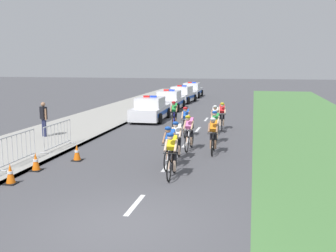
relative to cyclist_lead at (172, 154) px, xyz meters
name	(u,v)px	position (x,y,z in m)	size (l,w,h in m)	color
ground_plane	(119,224)	(-0.43, -3.95, -0.79)	(160.00, 160.00, 0.00)	#4C4C51
sidewalk_slab	(88,123)	(-7.24, 10.05, -0.73)	(4.61, 60.00, 0.12)	#A3A099
kerb_edge	(123,124)	(-5.02, 10.05, -0.72)	(0.16, 60.00, 0.13)	#9E9E99
grass_verge	(319,131)	(6.05, 10.05, -0.78)	(7.00, 60.00, 0.01)	#4C7F42
lane_markings_centre	(186,144)	(-0.43, 5.34, -0.78)	(0.14, 25.60, 0.01)	white
cyclist_lead	(172,154)	(0.00, 0.00, 0.00)	(0.42, 1.72, 1.56)	black
cyclist_second	(170,146)	(-0.31, 1.17, 0.00)	(0.42, 1.72, 1.56)	black
cyclist_third	(177,140)	(-0.28, 2.34, 0.00)	(0.42, 1.72, 1.56)	black
cyclist_fourth	(213,135)	(0.97, 3.68, 0.00)	(0.42, 1.72, 1.56)	black
cyclist_fifth	(189,132)	(-0.10, 4.15, 0.00)	(0.43, 1.72, 1.56)	black
cyclist_sixth	(215,126)	(0.84, 5.88, 0.00)	(0.43, 1.72, 1.56)	black
cyclist_seventh	(186,121)	(-0.74, 7.16, 0.00)	(0.43, 1.72, 1.56)	black
cyclist_eighth	(215,119)	(0.61, 8.20, 0.00)	(0.44, 1.72, 1.56)	black
cyclist_ninth	(222,115)	(0.85, 9.66, 0.00)	(0.44, 1.72, 1.56)	black
cyclist_tenth	(174,114)	(-1.86, 9.78, 0.00)	(0.44, 1.72, 1.56)	black
police_car_nearest	(150,110)	(-3.89, 12.19, -0.11)	(2.07, 4.43, 1.59)	white
police_car_second	(169,101)	(-3.89, 18.03, -0.11)	(2.04, 4.42, 1.59)	white
police_car_third	(182,95)	(-3.89, 23.71, -0.11)	(2.27, 4.53, 1.59)	white
police_car_furthest	(192,91)	(-3.89, 29.66, -0.11)	(2.01, 4.41, 1.59)	silver
crowd_barrier_middle	(17,149)	(-5.65, 0.17, -0.14)	(0.50, 2.32, 1.07)	#B7BABF
crowd_barrier_rear	(58,136)	(-5.45, 2.82, -0.14)	(0.50, 2.32, 1.07)	#B7BABF
traffic_cone_near	(36,162)	(-4.72, -0.21, -0.48)	(0.36, 0.36, 0.64)	black
traffic_cone_mid	(10,174)	(-4.69, -1.74, -0.48)	(0.36, 0.36, 0.64)	black
traffic_cone_far	(77,153)	(-3.95, 1.39, -0.48)	(0.36, 0.36, 0.64)	black
spectator_closest	(44,117)	(-7.37, 5.10, 0.30)	(0.48, 0.38, 1.68)	#23284C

